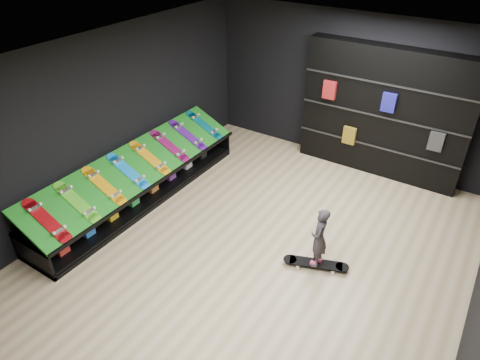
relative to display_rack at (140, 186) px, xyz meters
The scene contains 18 objects.
floor 2.56m from the display_rack, ahead, with size 6.00×7.00×0.01m, color tan.
ceiling 3.75m from the display_rack, ahead, with size 6.00×7.00×0.01m, color white.
wall_back 4.51m from the display_rack, 53.92° to the left, with size 6.00×0.02×3.00m, color black.
wall_front 4.51m from the display_rack, 53.92° to the right, with size 6.00×0.02×3.00m, color black.
wall_left 1.33m from the display_rack, behind, with size 0.02×7.00×3.00m, color black.
display_rack is the anchor object (origin of this frame).
turf_ramp 0.46m from the display_rack, ahead, with size 1.00×4.50×0.04m, color #106711.
back_shelving 4.78m from the display_rack, 45.27° to the left, with size 3.15×0.37×2.52m, color black.
floor_skateboard 3.49m from the display_rack, ahead, with size 0.98×0.22×0.09m, color black, non-canonical shape.
child 3.48m from the display_rack, ahead, with size 0.22×0.16×0.58m, color black.
display_board_0 1.96m from the display_rack, 88.11° to the right, with size 0.98×0.22×0.09m, color red, non-canonical shape.
display_board_1 1.44m from the display_rack, 87.36° to the right, with size 0.98×0.22×0.09m, color green, non-canonical shape.
display_board_2 0.95m from the display_rack, 85.60° to the right, with size 0.98×0.22×0.09m, color yellow, non-canonical shape.
display_board_3 0.56m from the display_rack, 77.00° to the right, with size 0.98×0.22×0.09m, color blue, non-canonical shape.
display_board_4 0.56m from the display_rack, 77.00° to the left, with size 0.98×0.22×0.09m, color orange, non-canonical shape.
display_board_5 0.95m from the display_rack, 85.60° to the left, with size 0.98×0.22×0.09m, color #E5198C, non-canonical shape.
display_board_6 1.44m from the display_rack, 87.36° to the left, with size 0.98×0.22×0.09m, color purple, non-canonical shape.
display_board_7 1.96m from the display_rack, 88.11° to the left, with size 0.98×0.22×0.09m, color #0C8C99, non-canonical shape.
Camera 1 is at (2.53, -4.48, 4.60)m, focal length 32.00 mm.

